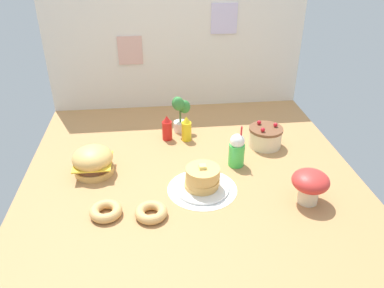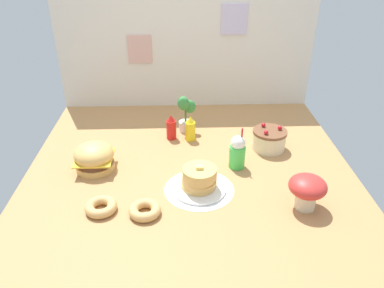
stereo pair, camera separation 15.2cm
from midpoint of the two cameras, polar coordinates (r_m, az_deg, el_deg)
ground_plane at (r=2.30m, az=-1.91°, el=-5.37°), size 2.00×2.19×0.02m
back_wall at (r=3.09m, az=-3.75°, el=13.69°), size 2.00×0.04×0.92m
doily_mat at (r=2.20m, az=-0.47°, el=-6.73°), size 0.40×0.40×0.00m
burger at (r=2.39m, az=-16.30°, el=-2.50°), size 0.24×0.24×0.17m
pancake_stack at (r=2.16m, az=-0.49°, el=-5.35°), size 0.31×0.31×0.16m
layer_cake at (r=2.62m, az=9.22°, el=1.07°), size 0.23×0.23×0.17m
ketchup_bottle at (r=2.67m, az=-5.36°, el=2.29°), size 0.07×0.07×0.18m
mustard_bottle at (r=2.65m, az=-2.48°, el=2.18°), size 0.07×0.07×0.18m
cream_soda_cup at (r=2.37m, az=4.85°, el=-0.95°), size 0.10×0.10×0.27m
donut_pink_glaze at (r=2.07m, az=-14.79°, el=-9.67°), size 0.17×0.17×0.05m
donut_chocolate at (r=2.02m, az=-8.29°, el=-10.06°), size 0.17×0.17×0.05m
potted_plant at (r=2.75m, az=-3.35°, el=4.69°), size 0.13×0.11×0.28m
mushroom_stool at (r=2.11m, az=15.21°, el=-5.78°), size 0.20×0.20×0.19m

